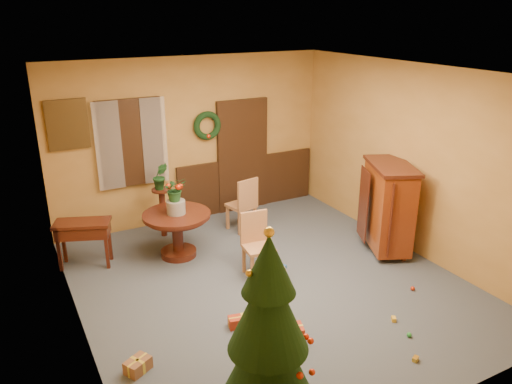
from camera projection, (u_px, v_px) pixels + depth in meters
room_envelope at (205, 158)px, 8.95m from camera, size 5.50×5.50×5.50m
dining_table at (177, 226)px, 7.63m from camera, size 1.03×1.03×0.71m
urn at (176, 207)px, 7.52m from camera, size 0.28×0.28×0.21m
centerpiece_plant at (175, 189)px, 7.42m from camera, size 0.33×0.29×0.37m
chair_near at (257, 242)px, 7.11m from camera, size 0.44×0.44×0.93m
chair_far at (244, 203)px, 8.49m from camera, size 0.49×0.49×0.96m
guitar at (277, 261)px, 6.85m from camera, size 0.32×0.48×0.71m
plant_stand at (163, 207)px, 8.32m from camera, size 0.32×0.32×0.83m
stand_plant at (160, 176)px, 8.13m from camera, size 0.29×0.25×0.46m
christmas_tree at (268, 339)px, 4.29m from camera, size 0.97×0.97×2.01m
writing_desk at (83, 232)px, 7.33m from camera, size 0.88×0.66×0.71m
sideboard at (388, 205)px, 7.74m from camera, size 0.99×1.25×1.42m
gift_a at (286, 339)px, 5.69m from camera, size 0.30×0.23×0.15m
gift_b at (294, 334)px, 5.75m from camera, size 0.26×0.26×0.21m
gift_c at (138, 365)px, 5.28m from camera, size 0.32×0.29×0.15m
gift_d at (244, 321)px, 6.05m from camera, size 0.39×0.23×0.13m
toy_a at (284, 267)px, 7.39m from camera, size 0.09×0.07×0.05m
toy_b at (409, 335)px, 5.84m from camera, size 0.06×0.06×0.06m
toy_c at (394, 319)px, 6.15m from camera, size 0.09×0.09×0.05m
toy_d at (413, 289)px, 6.81m from camera, size 0.06×0.06×0.06m
toy_e at (416, 359)px, 5.45m from camera, size 0.09×0.08×0.05m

